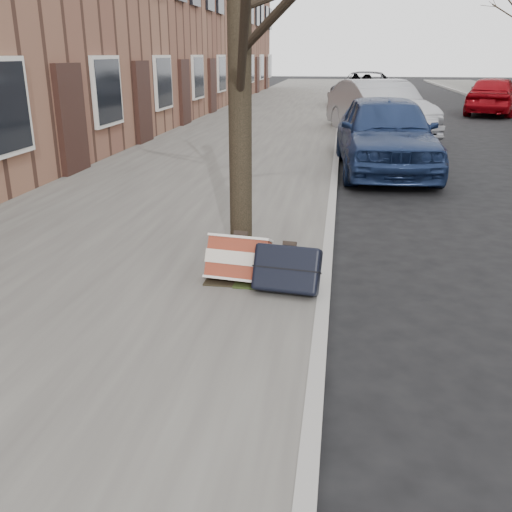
# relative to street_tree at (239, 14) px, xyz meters

# --- Properties ---
(ground) EXTENTS (120.00, 120.00, 0.00)m
(ground) POSITION_rel_street_tree_xyz_m (2.20, -1.69, -2.62)
(ground) COLOR black
(ground) RESTS_ON ground
(near_sidewalk) EXTENTS (5.00, 70.00, 0.12)m
(near_sidewalk) POSITION_rel_street_tree_xyz_m (-1.50, 13.31, -2.56)
(near_sidewalk) COLOR slate
(near_sidewalk) RESTS_ON ground
(house_near) EXTENTS (6.80, 40.00, 7.00)m
(house_near) POSITION_rel_street_tree_xyz_m (-7.40, 14.31, 0.88)
(house_near) COLOR brown
(house_near) RESTS_ON ground
(dirt_patch) EXTENTS (0.85, 0.85, 0.02)m
(dirt_patch) POSITION_rel_street_tree_xyz_m (0.20, -0.49, -2.49)
(dirt_patch) COLOR black
(dirt_patch) RESTS_ON near_sidewalk
(street_tree) EXTENTS (0.24, 0.24, 5.00)m
(street_tree) POSITION_rel_street_tree_xyz_m (0.00, 0.00, 0.00)
(street_tree) COLOR black
(street_tree) RESTS_ON near_sidewalk
(suitcase_red) EXTENTS (0.65, 0.42, 0.47)m
(suitcase_red) POSITION_rel_street_tree_xyz_m (0.10, -0.74, -2.26)
(suitcase_red) COLOR maroon
(suitcase_red) RESTS_ON near_sidewalk
(suitcase_navy) EXTENTS (0.66, 0.44, 0.48)m
(suitcase_navy) POSITION_rel_street_tree_xyz_m (0.60, -0.96, -2.26)
(suitcase_navy) COLOR black
(suitcase_navy) RESTS_ON near_sidewalk
(car_near_front) EXTENTS (2.07, 4.59, 1.53)m
(car_near_front) POSITION_rel_street_tree_xyz_m (1.90, 5.83, -1.85)
(car_near_front) COLOR #19284E
(car_near_front) RESTS_ON ground
(car_near_mid) EXTENTS (3.09, 5.04, 1.57)m
(car_near_mid) POSITION_rel_street_tree_xyz_m (2.05, 11.00, -1.83)
(car_near_mid) COLOR #94959B
(car_near_mid) RESTS_ON ground
(car_near_back) EXTENTS (3.30, 5.77, 1.52)m
(car_near_back) POSITION_rel_street_tree_xyz_m (1.99, 21.20, -1.86)
(car_near_back) COLOR #393A3F
(car_near_back) RESTS_ON ground
(car_far_back) EXTENTS (3.03, 4.71, 1.49)m
(car_far_back) POSITION_rel_street_tree_xyz_m (6.81, 18.19, -1.87)
(car_far_back) COLOR maroon
(car_far_back) RESTS_ON ground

